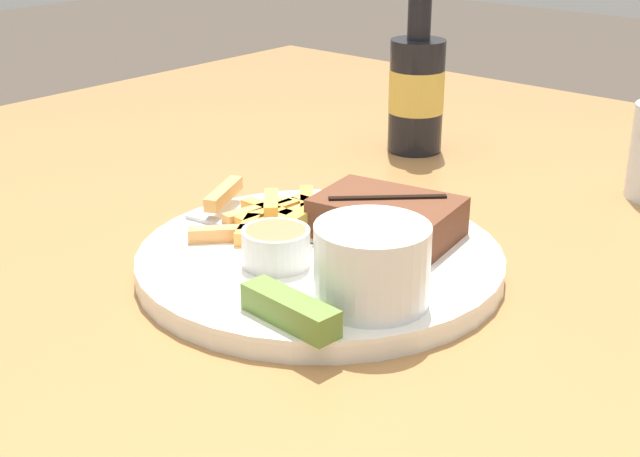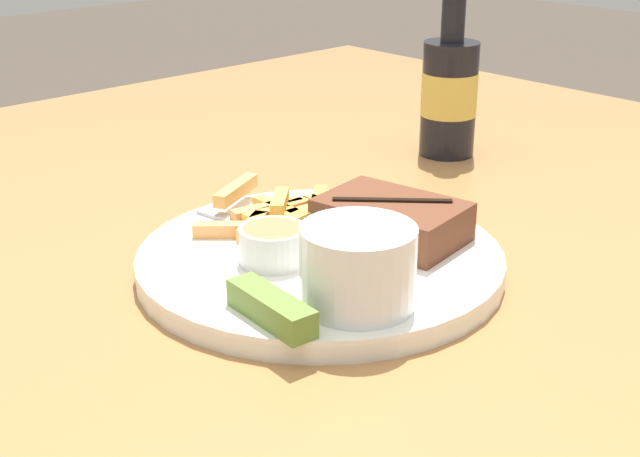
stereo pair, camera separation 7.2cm
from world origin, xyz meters
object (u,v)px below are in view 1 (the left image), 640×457
coleslaw_cup (372,260)px  pickle_spear (290,310)px  dinner_plate (320,261)px  fork_utensil (243,229)px  dipping_sauce_cup (276,245)px  beer_bottle (417,88)px  steak_portion (387,217)px

coleslaw_cup → pickle_spear: (-0.02, -0.06, -0.02)m
dinner_plate → fork_utensil: size_ratio=2.22×
pickle_spear → fork_utensil: bearing=146.2°
coleslaw_cup → dipping_sauce_cup: bearing=178.3°
fork_utensil → beer_bottle: 0.35m
dipping_sauce_cup → coleslaw_cup: bearing=-1.7°
pickle_spear → beer_bottle: size_ratio=0.39×
dinner_plate → pickle_spear: bearing=-58.6°
coleslaw_cup → beer_bottle: 0.43m
steak_portion → dinner_plate: bearing=-108.1°
dinner_plate → pickle_spear: (0.06, -0.11, 0.02)m
steak_portion → pickle_spear: size_ratio=1.58×
steak_portion → dipping_sauce_cup: 0.11m
steak_portion → beer_bottle: (-0.16, 0.26, 0.04)m
steak_portion → fork_utensil: 0.12m
beer_bottle → coleslaw_cup: bearing=-58.9°
dinner_plate → dipping_sauce_cup: size_ratio=5.55×
steak_portion → fork_utensil: bearing=-143.3°
fork_utensil → steak_portion: bearing=29.0°
steak_portion → beer_bottle: size_ratio=0.62×
dinner_plate → dipping_sauce_cup: (-0.01, -0.04, 0.03)m
beer_bottle → fork_utensil: bearing=-80.2°
pickle_spear → beer_bottle: (-0.20, 0.43, 0.05)m
steak_portion → coleslaw_cup: coleslaw_cup is taller
dipping_sauce_cup → beer_bottle: bearing=109.1°
dinner_plate → fork_utensil: 0.08m
dinner_plate → fork_utensil: (-0.08, -0.01, 0.01)m
dipping_sauce_cup → pickle_spear: dipping_sauce_cup is taller
beer_bottle → dinner_plate: bearing=-67.3°
coleslaw_cup → pickle_spear: coleslaw_cup is taller
coleslaw_cup → dinner_plate: bearing=152.9°
dinner_plate → steak_portion: 0.07m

